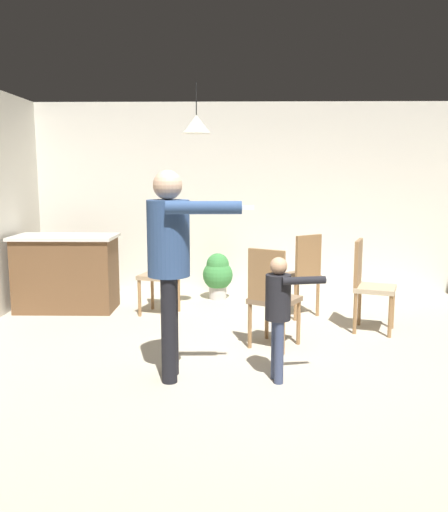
{
  "coord_description": "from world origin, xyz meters",
  "views": [
    {
      "loc": [
        -0.35,
        -4.45,
        1.7
      ],
      "look_at": [
        -0.43,
        0.09,
        1.0
      ],
      "focal_mm": 37.24,
      "sensor_mm": 36.0,
      "label": 1
    }
  ],
  "objects_px": {
    "dining_chair_near_wall": "(368,282)",
    "dining_chair_spare": "(301,272)",
    "kitchen_counter": "(66,273)",
    "dining_chair_centre_back": "(271,294)",
    "dining_chair_by_counter": "(161,269)",
    "person_child": "(279,305)",
    "person_adult": "(170,252)",
    "potted_plant_corner": "(218,274)"
  },
  "relations": [
    {
      "from": "dining_chair_near_wall",
      "to": "dining_chair_spare",
      "type": "relative_size",
      "value": 1.0
    },
    {
      "from": "kitchen_counter",
      "to": "dining_chair_centre_back",
      "type": "relative_size",
      "value": 1.26
    },
    {
      "from": "dining_chair_by_counter",
      "to": "dining_chair_near_wall",
      "type": "height_order",
      "value": "same"
    },
    {
      "from": "person_child",
      "to": "dining_chair_centre_back",
      "type": "relative_size",
      "value": 1.04
    },
    {
      "from": "dining_chair_by_counter",
      "to": "dining_chair_near_wall",
      "type": "distance_m",
      "value": 2.47
    },
    {
      "from": "dining_chair_near_wall",
      "to": "dining_chair_spare",
      "type": "bearing_deg",
      "value": -111.34
    },
    {
      "from": "person_adult",
      "to": "dining_chair_spare",
      "type": "height_order",
      "value": "person_adult"
    },
    {
      "from": "person_adult",
      "to": "potted_plant_corner",
      "type": "xyz_separation_m",
      "value": [
        0.3,
        2.9,
        -0.73
      ]
    },
    {
      "from": "potted_plant_corner",
      "to": "person_child",
      "type": "bearing_deg",
      "value": -78.68
    },
    {
      "from": "person_child",
      "to": "potted_plant_corner",
      "type": "xyz_separation_m",
      "value": [
        -0.59,
        2.95,
        -0.3
      ]
    },
    {
      "from": "person_child",
      "to": "kitchen_counter",
      "type": "bearing_deg",
      "value": -143.1
    },
    {
      "from": "dining_chair_centre_back",
      "to": "potted_plant_corner",
      "type": "bearing_deg",
      "value": 136.44
    },
    {
      "from": "kitchen_counter",
      "to": "dining_chair_spare",
      "type": "xyz_separation_m",
      "value": [
        2.91,
        -0.26,
        0.07
      ]
    },
    {
      "from": "kitchen_counter",
      "to": "person_adult",
      "type": "relative_size",
      "value": 0.73
    },
    {
      "from": "kitchen_counter",
      "to": "person_child",
      "type": "bearing_deg",
      "value": -42.94
    },
    {
      "from": "potted_plant_corner",
      "to": "person_adult",
      "type": "bearing_deg",
      "value": -95.86
    },
    {
      "from": "dining_chair_near_wall",
      "to": "potted_plant_corner",
      "type": "distance_m",
      "value": 2.25
    },
    {
      "from": "person_adult",
      "to": "dining_chair_near_wall",
      "type": "relative_size",
      "value": 1.73
    },
    {
      "from": "person_adult",
      "to": "dining_chair_near_wall",
      "type": "xyz_separation_m",
      "value": [
        1.98,
        1.42,
        -0.53
      ]
    },
    {
      "from": "person_adult",
      "to": "person_child",
      "type": "xyz_separation_m",
      "value": [
        0.89,
        -0.05,
        -0.43
      ]
    },
    {
      "from": "person_child",
      "to": "dining_chair_spare",
      "type": "bearing_deg",
      "value": 157.73
    },
    {
      "from": "dining_chair_centre_back",
      "to": "dining_chair_near_wall",
      "type": "bearing_deg",
      "value": 60.61
    },
    {
      "from": "dining_chair_near_wall",
      "to": "kitchen_counter",
      "type": "bearing_deg",
      "value": -82.99
    },
    {
      "from": "kitchen_counter",
      "to": "dining_chair_centre_back",
      "type": "distance_m",
      "value": 2.87
    },
    {
      "from": "dining_chair_spare",
      "to": "potted_plant_corner",
      "type": "relative_size",
      "value": 1.58
    },
    {
      "from": "dining_chair_near_wall",
      "to": "dining_chair_centre_back",
      "type": "xyz_separation_m",
      "value": [
        -1.1,
        -0.63,
        0.0
      ]
    },
    {
      "from": "person_child",
      "to": "dining_chair_centre_back",
      "type": "height_order",
      "value": "person_child"
    },
    {
      "from": "kitchen_counter",
      "to": "dining_chair_by_counter",
      "type": "xyz_separation_m",
      "value": [
        1.21,
        -0.11,
        0.07
      ]
    },
    {
      "from": "dining_chair_centre_back",
      "to": "potted_plant_corner",
      "type": "height_order",
      "value": "dining_chair_centre_back"
    },
    {
      "from": "dining_chair_near_wall",
      "to": "dining_chair_by_counter",
      "type": "bearing_deg",
      "value": -87.04
    },
    {
      "from": "person_adult",
      "to": "dining_chair_centre_back",
      "type": "xyz_separation_m",
      "value": [
        0.88,
        0.79,
        -0.53
      ]
    },
    {
      "from": "kitchen_counter",
      "to": "dining_chair_centre_back",
      "type": "bearing_deg",
      "value": -30.63
    },
    {
      "from": "dining_chair_centre_back",
      "to": "person_child",
      "type": "bearing_deg",
      "value": -58.9
    },
    {
      "from": "kitchen_counter",
      "to": "person_adult",
      "type": "bearing_deg",
      "value": -54.86
    },
    {
      "from": "kitchen_counter",
      "to": "potted_plant_corner",
      "type": "relative_size",
      "value": 1.99
    },
    {
      "from": "kitchen_counter",
      "to": "dining_chair_centre_back",
      "type": "height_order",
      "value": "dining_chair_centre_back"
    },
    {
      "from": "kitchen_counter",
      "to": "dining_chair_near_wall",
      "type": "bearing_deg",
      "value": -13.21
    },
    {
      "from": "person_adult",
      "to": "dining_chair_near_wall",
      "type": "height_order",
      "value": "person_adult"
    },
    {
      "from": "dining_chair_near_wall",
      "to": "dining_chair_spare",
      "type": "distance_m",
      "value": 0.87
    },
    {
      "from": "dining_chair_by_counter",
      "to": "potted_plant_corner",
      "type": "relative_size",
      "value": 1.58
    },
    {
      "from": "dining_chair_near_wall",
      "to": "dining_chair_centre_back",
      "type": "height_order",
      "value": "same"
    },
    {
      "from": "dining_chair_by_counter",
      "to": "person_adult",
      "type": "bearing_deg",
      "value": 116.47
    }
  ]
}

